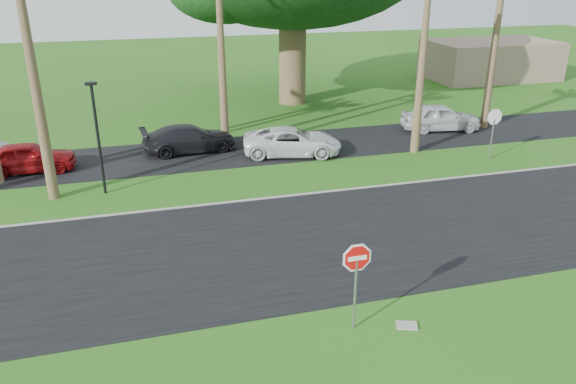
# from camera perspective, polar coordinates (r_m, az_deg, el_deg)

# --- Properties ---
(ground) EXTENTS (120.00, 120.00, 0.00)m
(ground) POSITION_cam_1_polar(r_m,az_deg,el_deg) (17.53, 1.44, -8.31)
(ground) COLOR #275615
(ground) RESTS_ON ground
(road) EXTENTS (120.00, 8.00, 0.02)m
(road) POSITION_cam_1_polar(r_m,az_deg,el_deg) (19.20, -0.31, -5.35)
(road) COLOR black
(road) RESTS_ON ground
(parking_strip) EXTENTS (120.00, 5.00, 0.02)m
(parking_strip) POSITION_cam_1_polar(r_m,az_deg,el_deg) (28.69, -5.87, 4.12)
(parking_strip) COLOR black
(parking_strip) RESTS_ON ground
(curb) EXTENTS (120.00, 0.12, 0.06)m
(curb) POSITION_cam_1_polar(r_m,az_deg,el_deg) (22.75, -3.01, -0.72)
(curb) COLOR gray
(curb) RESTS_ON ground
(stop_sign_near) EXTENTS (1.05, 0.07, 2.62)m
(stop_sign_near) POSITION_cam_1_polar(r_m,az_deg,el_deg) (14.35, 6.96, -7.78)
(stop_sign_near) COLOR gray
(stop_sign_near) RESTS_ON ground
(stop_sign_far) EXTENTS (1.05, 0.07, 2.62)m
(stop_sign_far) POSITION_cam_1_polar(r_m,az_deg,el_deg) (28.71, 20.18, 6.54)
(stop_sign_far) COLOR gray
(stop_sign_far) RESTS_ON ground
(streetlight_right) EXTENTS (0.45, 0.25, 4.64)m
(streetlight_right) POSITION_cam_1_polar(r_m,az_deg,el_deg) (23.79, -18.81, 5.84)
(streetlight_right) COLOR black
(streetlight_right) RESTS_ON ground
(building_far) EXTENTS (10.00, 6.00, 3.00)m
(building_far) POSITION_cam_1_polar(r_m,az_deg,el_deg) (49.98, 19.84, 12.54)
(building_far) COLOR gray
(building_far) RESTS_ON ground
(car_red) EXTENTS (4.08, 1.67, 1.38)m
(car_red) POSITION_cam_1_polar(r_m,az_deg,el_deg) (28.13, -24.87, 3.19)
(car_red) COLOR maroon
(car_red) RESTS_ON ground
(car_dark) EXTENTS (4.84, 2.31, 1.36)m
(car_dark) POSITION_cam_1_polar(r_m,az_deg,el_deg) (28.76, -10.01, 5.33)
(car_dark) COLOR black
(car_dark) RESTS_ON ground
(car_minivan) EXTENTS (5.22, 3.29, 1.34)m
(car_minivan) POSITION_cam_1_polar(r_m,az_deg,el_deg) (27.88, 0.45, 5.12)
(car_minivan) COLOR white
(car_minivan) RESTS_ON ground
(car_pickup) EXTENTS (4.65, 2.52, 1.50)m
(car_pickup) POSITION_cam_1_polar(r_m,az_deg,el_deg) (33.22, 15.25, 7.31)
(car_pickup) COLOR silver
(car_pickup) RESTS_ON ground
(utility_slab) EXTENTS (0.64, 0.52, 0.06)m
(utility_slab) POSITION_cam_1_polar(r_m,az_deg,el_deg) (15.57, 11.96, -13.12)
(utility_slab) COLOR gray
(utility_slab) RESTS_ON ground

